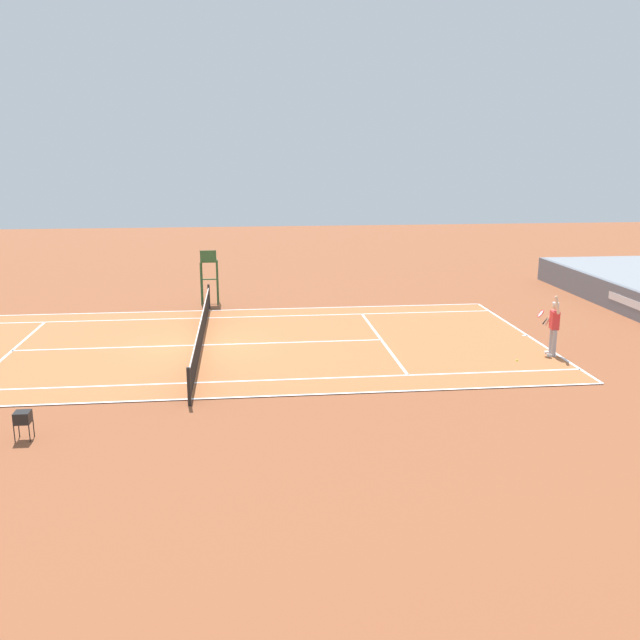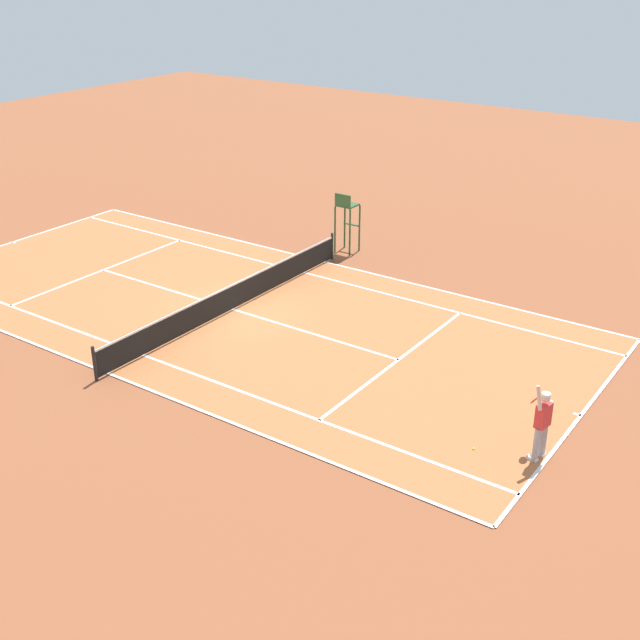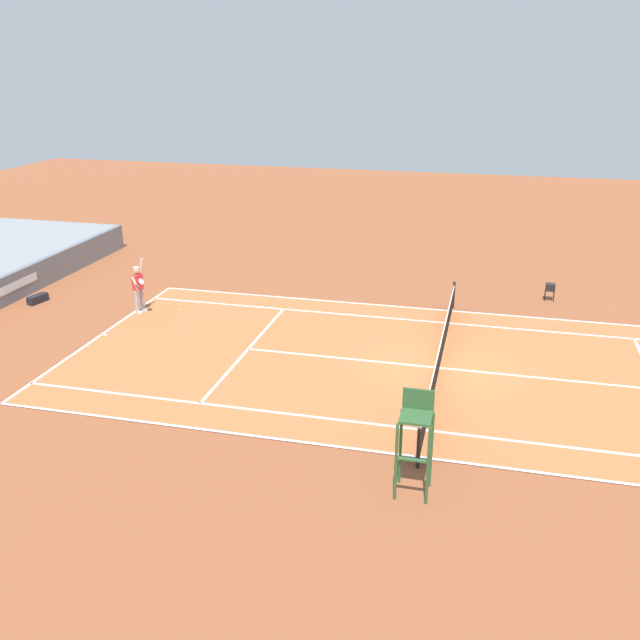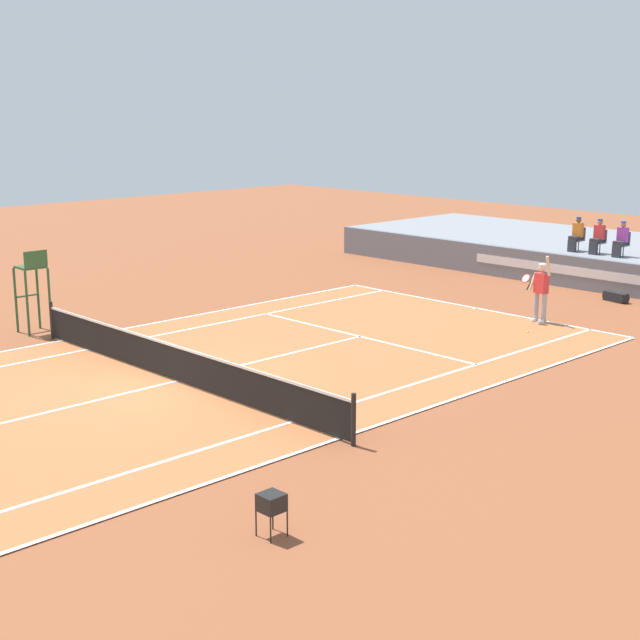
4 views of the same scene
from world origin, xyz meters
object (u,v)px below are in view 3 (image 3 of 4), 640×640
equipment_bag (38,299)px  ball_hopper (550,287)px  umpire_chair (416,431)px  tennis_ball (180,310)px  tennis_player (138,288)px

equipment_bag → ball_hopper: (5.24, -19.91, 0.41)m
umpire_chair → equipment_bag: size_ratio=2.58×
tennis_ball → ball_hopper: size_ratio=0.10×
ball_hopper → umpire_chair: bearing=165.9°
tennis_ball → equipment_bag: size_ratio=0.07×
umpire_chair → ball_hopper: 15.22m
equipment_bag → ball_hopper: bearing=-75.2°
tennis_player → ball_hopper: size_ratio=2.98×
tennis_player → ball_hopper: (5.29, -15.39, -0.42)m
tennis_player → tennis_ball: 1.79m
tennis_ball → equipment_bag: bearing=94.8°
tennis_player → ball_hopper: bearing=-71.0°
umpire_chair → equipment_bag: (9.49, 16.20, -1.40)m
tennis_ball → umpire_chair: umpire_chair is taller
equipment_bag → tennis_player: bearing=-90.6°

